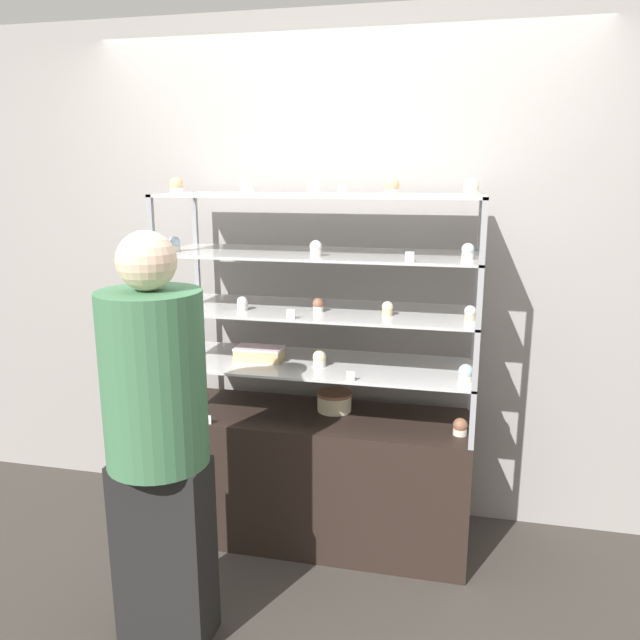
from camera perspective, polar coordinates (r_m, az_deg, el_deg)
ground_plane at (r=3.40m, az=-0.00°, el=-19.08°), size 20.00×20.00×0.00m
back_wall at (r=3.30m, az=1.52°, el=4.22°), size 8.00×0.05×2.60m
display_base at (r=3.23m, az=-0.00°, el=-14.12°), size 1.46×0.50×0.66m
display_riser_lower at (r=3.01m, az=-0.00°, el=-4.22°), size 1.46×0.50×0.27m
display_riser_middle at (r=2.94m, az=-0.00°, el=0.74°), size 1.46×0.50×0.27m
display_riser_upper at (r=2.90m, az=-0.00°, el=5.89°), size 1.46×0.50×0.27m
display_riser_top at (r=2.87m, az=-0.00°, el=11.16°), size 1.46×0.50×0.27m
layer_cake_centerpiece at (r=3.13m, az=1.33°, el=-7.43°), size 0.18×0.18×0.10m
sheet_cake_frosted at (r=3.06m, az=-5.58°, el=-3.06°), size 0.23×0.13×0.06m
cupcake_0 at (r=3.22m, az=-12.11°, el=-7.38°), size 0.07×0.07×0.08m
cupcake_1 at (r=2.93m, az=12.69°, el=-9.52°), size 0.07×0.07×0.08m
price_tag_0 at (r=3.03m, az=-10.24°, el=-8.95°), size 0.04×0.00×0.04m
cupcake_2 at (r=3.14m, az=-12.43°, el=-2.81°), size 0.06×0.06×0.08m
cupcake_3 at (r=2.95m, az=-0.05°, el=-3.56°), size 0.06×0.06×0.08m
cupcake_4 at (r=2.81m, az=13.18°, el=-4.76°), size 0.06×0.06×0.08m
price_tag_1 at (r=2.75m, az=2.80°, el=-5.15°), size 0.04×0.00×0.04m
cupcake_5 at (r=3.05m, az=-13.17°, el=1.73°), size 0.05×0.05×0.07m
cupcake_6 at (r=2.93m, az=-7.11°, el=1.50°), size 0.05×0.05×0.07m
cupcake_7 at (r=2.87m, az=-0.16°, el=1.37°), size 0.05×0.05×0.07m
cupcake_8 at (r=2.81m, az=6.19°, el=1.04°), size 0.05×0.05×0.07m
cupcake_9 at (r=2.78m, az=13.56°, el=0.61°), size 0.05×0.05×0.07m
price_tag_2 at (r=2.74m, az=-2.69°, el=0.55°), size 0.04×0.00×0.04m
cupcake_10 at (r=3.02m, az=-13.15°, el=6.78°), size 0.05×0.05×0.07m
cupcake_11 at (r=2.76m, az=-0.39°, el=6.55°), size 0.05×0.05×0.07m
cupcake_12 at (r=2.73m, az=13.36°, el=6.11°), size 0.05×0.05×0.07m
price_tag_3 at (r=2.60m, az=8.20°, el=5.73°), size 0.04×0.00×0.04m
cupcake_13 at (r=3.02m, az=-12.99°, el=11.86°), size 0.06×0.06×0.07m
cupcake_14 at (r=2.93m, az=-6.70°, el=12.07°), size 0.06×0.06×0.07m
cupcake_15 at (r=2.79m, az=-0.54°, el=12.10°), size 0.06×0.06×0.07m
cupcake_16 at (r=2.70m, az=6.61°, el=11.98°), size 0.06×0.06×0.07m
cupcake_17 at (r=2.67m, az=13.66°, el=11.69°), size 0.06×0.06×0.07m
price_tag_4 at (r=2.62m, az=2.02°, el=11.75°), size 0.04×0.00×0.04m
customer_figure at (r=2.44m, az=-14.64°, el=-10.04°), size 0.38×0.38×1.63m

